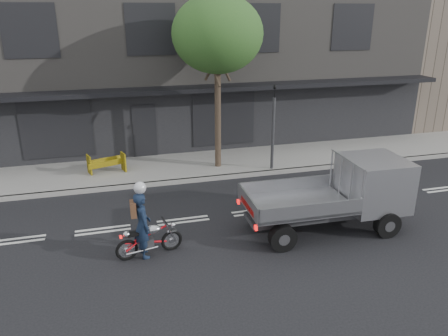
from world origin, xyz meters
TOP-DOWN VIEW (x-y plane):
  - ground at (0.00, 0.00)m, footprint 80.00×80.00m
  - sidewalk at (0.00, 4.70)m, footprint 32.00×3.20m
  - kerb at (0.00, 3.10)m, footprint 32.00×0.20m
  - building_main at (0.00, 11.30)m, footprint 26.00×10.00m
  - street_tree at (2.20, 4.20)m, footprint 3.40×3.40m
  - traffic_light_pole at (4.20, 3.35)m, footprint 0.12×0.12m
  - motorcycle at (-1.20, -1.73)m, footprint 1.80×0.53m
  - rider at (-1.35, -1.73)m, footprint 0.53×0.72m
  - flatbed_ute at (4.98, -1.66)m, footprint 4.75×2.05m
  - construction_barrier at (-2.18, 4.42)m, footprint 1.49×0.95m

SIDE VIEW (x-z plane):
  - ground at x=0.00m, z-range 0.00..0.00m
  - sidewalk at x=0.00m, z-range 0.00..0.15m
  - kerb at x=0.00m, z-range 0.00..0.15m
  - motorcycle at x=-1.20m, z-range 0.01..0.94m
  - construction_barrier at x=-2.18m, z-range 0.15..0.93m
  - rider at x=-1.35m, z-range 0.00..1.80m
  - flatbed_ute at x=4.98m, z-range 0.15..2.34m
  - traffic_light_pole at x=4.20m, z-range -0.10..3.40m
  - building_main at x=0.00m, z-range 0.00..8.00m
  - street_tree at x=2.20m, z-range 1.90..8.65m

